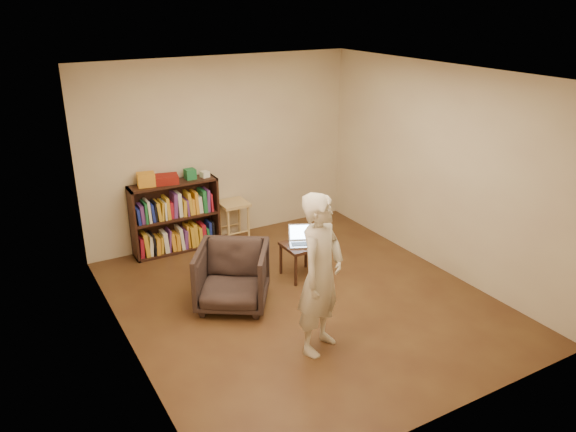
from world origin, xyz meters
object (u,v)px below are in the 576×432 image
side_table (301,250)px  laptop (301,239)px  bookshelf (175,221)px  stool (234,209)px  armchair (232,276)px  person (321,274)px

side_table → laptop: bearing=57.9°
bookshelf → laptop: bearing=-53.6°
stool → bookshelf: bearing=175.7°
bookshelf → armchair: bookshelf is taller
bookshelf → armchair: 1.77m
laptop → person: size_ratio=0.25×
stool → side_table: size_ratio=1.30×
bookshelf → stool: (0.85, -0.06, 0.02)m
bookshelf → stool: bookshelf is taller
bookshelf → armchair: bearing=-88.3°
bookshelf → side_table: 1.90m
laptop → person: (-0.66, -1.46, 0.34)m
armchair → person: (0.40, -1.20, 0.47)m
stool → side_table: stool is taller
side_table → armchair: bearing=-168.1°
armchair → person: person is taller
stool → person: size_ratio=0.35×
person → laptop: bearing=36.9°
bookshelf → laptop: size_ratio=2.89×
side_table → person: size_ratio=0.27×
bookshelf → person: bearing=-81.2°
bookshelf → side_table: bookshelf is taller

